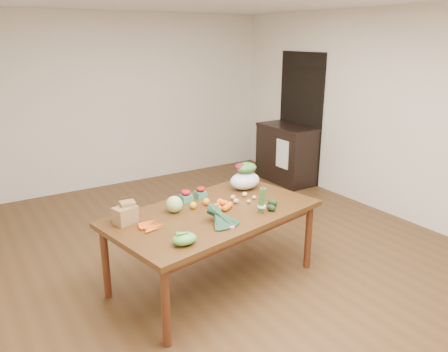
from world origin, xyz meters
TOP-DOWN VIEW (x-y plane):
  - floor at (0.00, 0.00)m, footprint 6.00×6.00m
  - room_walls at (0.00, 0.00)m, footprint 5.02×6.02m
  - dining_table at (-0.44, -0.46)m, footprint 2.13×1.44m
  - doorway_dark at (2.48, 1.60)m, footprint 0.02×1.00m
  - cabinet at (2.22, 1.61)m, footprint 0.52×1.02m
  - dish_towel at (1.96, 1.40)m, footprint 0.02×0.28m
  - paper_bag at (-1.23, -0.28)m, footprint 0.30×0.26m
  - cabbage at (-0.76, -0.28)m, footprint 0.16×0.16m
  - strawberry_basket_a at (-0.53, -0.09)m, footprint 0.12×0.12m
  - strawberry_basket_b at (-0.35, -0.07)m, footprint 0.12×0.12m
  - orange_a at (-0.57, -0.31)m, footprint 0.07×0.07m
  - orange_b at (-0.41, -0.29)m, footprint 0.07×0.07m
  - orange_c at (-0.31, -0.38)m, footprint 0.07×0.07m
  - mandarin_cluster at (-0.33, -0.46)m, footprint 0.21×0.21m
  - carrots at (-1.08, -0.48)m, footprint 0.26×0.25m
  - snap_pea_bag at (-0.99, -0.93)m, footprint 0.20×0.15m
  - kale_bunch at (-0.53, -0.79)m, footprint 0.39×0.45m
  - asparagus_bundle at (-0.08, -0.74)m, footprint 0.10×0.13m
  - potato_a at (-0.14, -0.41)m, footprint 0.06×0.05m
  - potato_b at (-0.04, -0.47)m, footprint 0.04×0.04m
  - potato_c at (0.04, -0.30)m, footprint 0.06×0.05m
  - potato_d at (-0.11, -0.30)m, footprint 0.06×0.05m
  - potato_e at (0.08, -0.41)m, footprint 0.05×0.04m
  - avocado_a at (0.03, -0.75)m, footprint 0.09×0.11m
  - avocado_b at (0.12, -0.65)m, footprint 0.10×0.12m
  - salad_bag at (0.18, -0.10)m, footprint 0.38×0.31m

SIDE VIEW (x-z plane):
  - floor at x=0.00m, z-range 0.00..0.00m
  - dining_table at x=-0.44m, z-range 0.00..0.75m
  - cabinet at x=2.22m, z-range 0.00..0.94m
  - dish_towel at x=1.96m, z-range 0.33..0.78m
  - carrots at x=-1.08m, z-range 0.75..0.78m
  - potato_b at x=-0.04m, z-range 0.75..0.79m
  - potato_e at x=0.08m, z-range 0.75..0.79m
  - potato_d at x=-0.11m, z-range 0.75..0.80m
  - potato_c at x=0.04m, z-range 0.75..0.80m
  - potato_a at x=-0.14m, z-range 0.75..0.80m
  - avocado_a at x=0.03m, z-range 0.75..0.81m
  - orange_a at x=-0.57m, z-range 0.75..0.82m
  - orange_b at x=-0.41m, z-range 0.75..0.82m
  - avocado_b at x=0.12m, z-range 0.75..0.82m
  - orange_c at x=-0.31m, z-range 0.75..0.82m
  - strawberry_basket_b at x=-0.35m, z-range 0.75..0.84m
  - snap_pea_bag at x=-0.99m, z-range 0.75..0.84m
  - mandarin_cluster at x=-0.33m, z-range 0.75..0.85m
  - strawberry_basket_a at x=-0.53m, z-range 0.75..0.85m
  - cabbage at x=-0.76m, z-range 0.75..0.91m
  - kale_bunch at x=-0.53m, z-range 0.75..0.91m
  - paper_bag at x=-1.23m, z-range 0.75..0.93m
  - asparagus_bundle at x=-0.08m, z-range 0.75..1.00m
  - salad_bag at x=0.18m, z-range 0.75..1.01m
  - doorway_dark at x=2.48m, z-range 0.00..2.10m
  - room_walls at x=0.00m, z-range 0.00..2.70m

